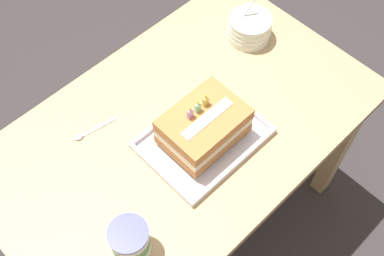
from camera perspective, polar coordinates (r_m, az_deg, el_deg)
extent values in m
plane|color=#383333|center=(2.13, -0.91, -10.51)|extent=(8.00, 8.00, 0.00)
cube|color=tan|center=(1.49, -1.28, -0.23)|extent=(1.20, 0.74, 0.04)
cube|color=tan|center=(1.97, 16.91, -2.09)|extent=(0.06, 0.06, 0.70)
cube|color=tan|center=(1.86, -20.40, -10.29)|extent=(0.06, 0.06, 0.70)
cube|color=tan|center=(2.15, 3.73, 8.20)|extent=(0.06, 0.06, 0.70)
cube|color=silver|center=(1.45, 1.32, -1.32)|extent=(0.35, 0.27, 0.01)
cube|color=silver|center=(1.40, 5.07, -4.32)|extent=(0.35, 0.01, 0.02)
cube|color=silver|center=(1.49, -2.18, 1.97)|extent=(0.35, 0.01, 0.02)
cube|color=silver|center=(1.38, -3.72, -5.31)|extent=(0.01, 0.25, 0.02)
cube|color=silver|center=(1.51, 5.93, 2.80)|extent=(0.01, 0.25, 0.02)
cube|color=#C67F44|center=(1.41, 1.35, -0.50)|extent=(0.23, 0.17, 0.04)
cube|color=beige|center=(1.38, 1.38, 0.22)|extent=(0.23, 0.17, 0.03)
cube|color=#C67F44|center=(1.36, 1.41, 0.97)|extent=(0.23, 0.17, 0.04)
cube|color=silver|center=(1.33, 1.81, 1.13)|extent=(0.18, 0.03, 0.00)
cube|color=#E099C6|center=(1.32, -0.21, 1.68)|extent=(0.02, 0.01, 0.03)
ellipsoid|color=yellow|center=(1.31, -0.21, 2.23)|extent=(0.01, 0.01, 0.01)
cube|color=#99DB9E|center=(1.34, 0.72, 2.42)|extent=(0.02, 0.01, 0.03)
ellipsoid|color=yellow|center=(1.32, 0.73, 2.98)|extent=(0.01, 0.01, 0.01)
cube|color=#EFC64C|center=(1.35, 1.63, 3.16)|extent=(0.02, 0.01, 0.03)
ellipsoid|color=yellow|center=(1.33, 1.65, 3.72)|extent=(0.01, 0.01, 0.01)
cylinder|color=silver|center=(1.70, 6.69, 10.95)|extent=(0.15, 0.15, 0.03)
cylinder|color=silver|center=(1.69, 6.75, 11.39)|extent=(0.15, 0.15, 0.03)
cylinder|color=silver|center=(1.67, 6.82, 11.84)|extent=(0.15, 0.15, 0.03)
cylinder|color=silver|center=(1.66, 6.89, 12.30)|extent=(0.14, 0.14, 0.03)
cylinder|color=silver|center=(1.65, 6.54, 13.54)|extent=(0.06, 0.02, 0.07)
cylinder|color=white|center=(1.27, -7.26, -13.08)|extent=(0.10, 0.10, 0.11)
cylinder|color=#4C935B|center=(1.26, -7.28, -13.00)|extent=(0.10, 0.10, 0.04)
cylinder|color=#5457A9|center=(1.21, -7.56, -12.17)|extent=(0.10, 0.10, 0.01)
ellipsoid|color=silver|center=(1.49, -13.19, -1.07)|extent=(0.03, 0.02, 0.01)
cube|color=silver|center=(1.50, -10.78, 0.17)|extent=(0.11, 0.03, 0.00)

